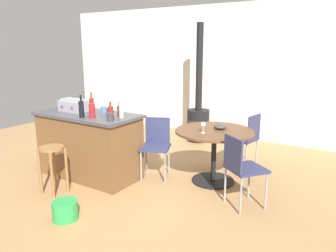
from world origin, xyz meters
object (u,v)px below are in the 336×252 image
object	(u,v)px
wood_stove	(198,115)
cup_2	(104,110)
bottle_2	(121,109)
wine_glass	(203,125)
kitchen_island	(89,145)
cup_1	(65,105)
bottle_3	(119,111)
wooden_stool	(53,160)
toolbox	(74,105)
bottle_1	(92,110)
cup_0	(110,117)
folding_chair_left	(246,137)
bottle_4	(111,112)
serving_bowl	(220,127)
folding_chair_far	(241,166)
bottle_5	(92,105)
cup_3	(110,111)
folding_chair_near	(156,143)
plastic_bucket	(65,210)
dining_table	(214,142)
bottle_0	(81,109)

from	to	relation	value
wood_stove	cup_2	size ratio (longest dim) A/B	18.68
bottle_2	wine_glass	bearing A→B (deg)	28.39
kitchen_island	cup_1	world-z (taller)	cup_1
cup_1	bottle_3	bearing A→B (deg)	-1.27
wooden_stool	toolbox	distance (m)	0.97
bottle_1	kitchen_island	bearing A→B (deg)	147.48
bottle_3	cup_0	size ratio (longest dim) A/B	1.65
folding_chair_left	bottle_4	world-z (taller)	bottle_4
bottle_4	serving_bowl	world-z (taller)	bottle_4
kitchen_island	folding_chair_far	xyz separation A→B (m)	(2.21, 0.23, 0.05)
wooden_stool	toolbox	world-z (taller)	toolbox
wine_glass	bottle_5	bearing A→B (deg)	-162.75
cup_1	serving_bowl	size ratio (longest dim) A/B	0.66
bottle_3	bottle_5	world-z (taller)	bottle_5
bottle_3	cup_3	distance (m)	0.19
bottle_2	cup_0	xyz separation A→B (m)	(-0.01, -0.21, -0.07)
folding_chair_near	cup_0	size ratio (longest dim) A/B	6.94
wooden_stool	cup_2	distance (m)	1.00
folding_chair_near	bottle_4	bearing A→B (deg)	-121.86
cup_0	cup_2	xyz separation A→B (m)	(-0.43, 0.34, -0.00)
wood_stove	bottle_4	size ratio (longest dim) A/B	10.50
folding_chair_far	cup_2	xyz separation A→B (m)	(-2.04, -0.07, 0.46)
folding_chair_far	wine_glass	world-z (taller)	wine_glass
wooden_stool	bottle_2	size ratio (longest dim) A/B	1.96
cup_0	cup_2	world-z (taller)	cup_0
wood_stove	bottle_1	xyz separation A→B (m)	(-0.22, -2.66, 0.50)
wood_stove	cup_0	xyz separation A→B (m)	(0.10, -2.66, 0.44)
bottle_5	folding_chair_near	bearing A→B (deg)	28.01
folding_chair_far	bottle_3	xyz separation A→B (m)	(-1.69, -0.15, 0.50)
toolbox	plastic_bucket	world-z (taller)	toolbox
kitchen_island	wood_stove	world-z (taller)	wood_stove
wooden_stool	plastic_bucket	xyz separation A→B (m)	(0.66, -0.39, -0.34)
wooden_stool	bottle_2	xyz separation A→B (m)	(0.57, 0.71, 0.61)
folding_chair_near	plastic_bucket	xyz separation A→B (m)	(-0.14, -1.57, -0.40)
wood_stove	bottle_4	xyz separation A→B (m)	(-0.00, -2.54, 0.48)
folding_chair_far	bottle_2	world-z (taller)	bottle_2
bottle_5	cup_3	world-z (taller)	bottle_5
wood_stove	folding_chair_near	bearing A→B (deg)	-80.24
dining_table	plastic_bucket	xyz separation A→B (m)	(-0.93, -1.83, -0.47)
bottle_1	plastic_bucket	size ratio (longest dim) A/B	0.97
cup_2	cup_3	xyz separation A→B (m)	(0.17, -0.06, 0.00)
folding_chair_near	bottle_3	bearing A→B (deg)	-127.48
bottle_5	serving_bowl	distance (m)	1.84
bottle_1	cup_0	xyz separation A→B (m)	(0.32, -0.00, -0.05)
dining_table	wine_glass	bearing A→B (deg)	-107.56
toolbox	bottle_0	distance (m)	0.51
folding_chair_left	cup_2	xyz separation A→B (m)	(-1.65, -1.36, 0.47)
kitchen_island	cup_0	bearing A→B (deg)	-16.72
cup_0	cup_1	xyz separation A→B (m)	(-1.18, 0.29, -0.00)
folding_chair_near	bottle_1	world-z (taller)	bottle_1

